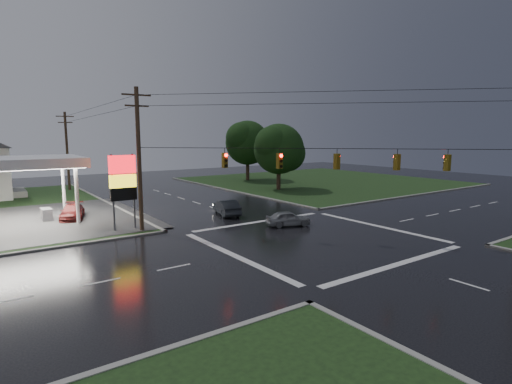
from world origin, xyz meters
TOP-DOWN VIEW (x-y plane):
  - ground at (0.00, 0.00)m, footprint 120.00×120.00m
  - grass_ne at (26.00, 26.00)m, footprint 36.00×36.00m
  - pylon_sign at (-10.50, 10.50)m, footprint 2.00×0.35m
  - utility_pole_nw at (-9.50, 9.50)m, footprint 2.20×0.32m
  - utility_pole_n at (-9.50, 38.00)m, footprint 2.20×0.32m
  - traffic_signals at (0.02, -0.02)m, footprint 26.87×26.87m
  - tree_ne_near at (14.14, 21.99)m, footprint 7.99×6.80m
  - tree_ne_far at (17.15, 33.99)m, footprint 8.46×7.20m
  - car_north at (-0.80, 11.17)m, footprint 2.65×4.72m
  - car_crossing at (1.01, 4.34)m, footprint 3.96×2.65m
  - car_pump at (-13.00, 17.51)m, footprint 3.02×4.82m

SIDE VIEW (x-z plane):
  - ground at x=0.00m, z-range 0.00..0.00m
  - grass_ne at x=26.00m, z-range 0.00..0.08m
  - car_crossing at x=1.01m, z-range 0.00..1.25m
  - car_pump at x=-13.00m, z-range 0.00..1.30m
  - car_north at x=-0.80m, z-range 0.00..1.47m
  - pylon_sign at x=-10.50m, z-range 1.01..7.01m
  - utility_pole_n at x=-9.50m, z-range 0.22..10.72m
  - tree_ne_near at x=14.14m, z-range 1.07..10.05m
  - utility_pole_nw at x=-9.50m, z-range 0.22..11.22m
  - tree_ne_far at x=17.15m, z-range 1.28..11.08m
  - traffic_signals at x=0.02m, z-range 5.75..7.22m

